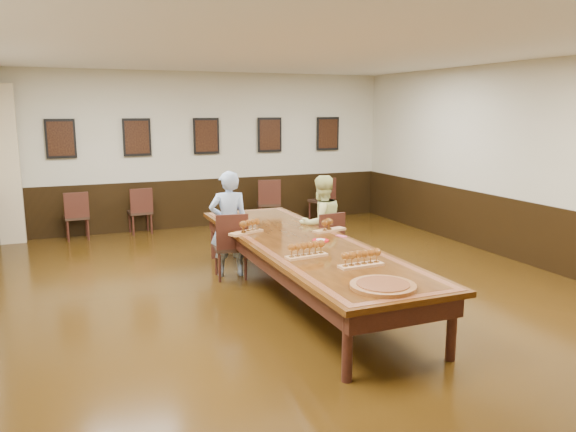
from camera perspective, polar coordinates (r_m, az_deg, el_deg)
name	(u,v)px	position (r m, az deg, el deg)	size (l,w,h in m)	color
floor	(302,297)	(7.54, 1.46, -8.22)	(8.00, 10.00, 0.02)	black
ceiling	(304,46)	(7.17, 1.59, 16.89)	(8.00, 10.00, 0.02)	white
wall_back	(206,150)	(11.91, -8.34, 6.62)	(8.00, 0.02, 3.20)	beige
wall_right	(540,165)	(9.53, 24.23, 4.75)	(0.02, 10.00, 3.20)	beige
chair_man	(230,245)	(8.26, -5.88, -2.95)	(0.46, 0.50, 0.99)	black
chair_woman	(324,242)	(8.52, 3.72, -2.64)	(0.44, 0.48, 0.94)	black
spare_chair_a	(76,215)	(11.37, -20.69, 0.07)	(0.44, 0.47, 0.93)	black
spare_chair_b	(140,210)	(11.53, -14.81, 0.55)	(0.43, 0.47, 0.93)	black
spare_chair_c	(269,202)	(11.95, -1.99, 1.43)	(0.47, 0.51, 1.00)	black
spare_chair_d	(321,199)	(12.44, 3.42, 1.71)	(0.45, 0.49, 0.97)	black
person_man	(229,224)	(8.30, -6.03, -0.81)	(0.57, 0.38, 1.57)	#4D7BC1
person_woman	(321,224)	(8.54, 3.38, -0.77)	(0.73, 0.57, 1.47)	#E6ED94
pink_phone	(341,236)	(7.64, 5.43, -2.05)	(0.07, 0.14, 0.01)	#EA4E80
curtain	(6,165)	(11.41, -26.71, 4.65)	(0.45, 0.18, 2.90)	#CDB78D
wainscoting	(302,260)	(7.39, 1.48, -4.49)	(8.00, 10.00, 1.00)	black
conference_table	(303,252)	(7.36, 1.48, -3.65)	(1.40, 5.00, 0.76)	#331908
posters	(206,136)	(11.83, -8.30, 8.05)	(6.14, 0.04, 0.74)	black
flight_a	(247,227)	(7.79, -4.14, -1.15)	(0.53, 0.34, 0.19)	#AD7748
flight_b	(329,225)	(7.92, 4.14, -0.96)	(0.52, 0.26, 0.19)	#AD7748
flight_c	(307,250)	(6.53, 1.90, -3.49)	(0.52, 0.20, 0.19)	#AD7748
flight_d	(361,259)	(6.19, 7.45, -4.36)	(0.52, 0.18, 0.19)	#AD7748
red_plate_grp	(320,241)	(7.34, 3.32, -2.50)	(0.22, 0.22, 0.03)	red
carved_platter	(383,286)	(5.52, 9.63, -7.03)	(0.66, 0.66, 0.05)	#623313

